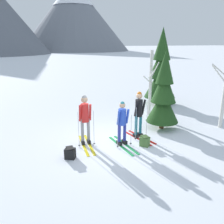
# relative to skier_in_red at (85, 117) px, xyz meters

# --- Properties ---
(ground_plane) EXTENTS (400.00, 400.00, 0.00)m
(ground_plane) POSITION_rel_skier_in_red_xyz_m (1.01, -0.20, -1.04)
(ground_plane) COLOR white
(skier_in_red) EXTENTS (0.61, 1.80, 1.83)m
(skier_in_red) POSITION_rel_skier_in_red_xyz_m (0.00, 0.00, 0.00)
(skier_in_red) COLOR yellow
(skier_in_red) RESTS_ON ground
(skier_in_blue) EXTENTS (0.61, 1.76, 1.62)m
(skier_in_blue) POSITION_rel_skier_in_red_xyz_m (1.22, -0.52, -0.17)
(skier_in_blue) COLOR green
(skier_in_blue) RESTS_ON ground
(skier_in_black) EXTENTS (0.66, 1.64, 1.82)m
(skier_in_black) POSITION_rel_skier_in_red_xyz_m (2.08, -0.11, -0.03)
(skier_in_black) COLOR red
(skier_in_black) RESTS_ON ground
(pine_tree_near) EXTENTS (1.82, 1.82, 4.39)m
(pine_tree_near) POSITION_rel_skier_in_red_xyz_m (5.56, 4.03, 0.97)
(pine_tree_near) COLOR #51381E
(pine_tree_near) RESTS_ON ground
(pine_tree_mid) EXTENTS (1.37, 1.37, 3.30)m
(pine_tree_mid) POSITION_rel_skier_in_red_xyz_m (3.48, 0.44, 0.47)
(pine_tree_mid) COLOR #51381E
(pine_tree_mid) RESTS_ON ground
(birch_tree_tall) EXTENTS (1.17, 1.32, 3.22)m
(birch_tree_tall) POSITION_rel_skier_in_red_xyz_m (3.92, 2.31, 0.62)
(birch_tree_tall) COLOR silver
(birch_tree_tall) RESTS_ON ground
(backpack_on_snow_front) EXTENTS (0.39, 0.40, 0.38)m
(backpack_on_snow_front) POSITION_rel_skier_in_red_xyz_m (1.94, -0.91, -0.86)
(backpack_on_snow_front) COLOR #4C7238
(backpack_on_snow_front) RESTS_ON ground
(backpack_on_snow_beside) EXTENTS (0.40, 0.37, 0.38)m
(backpack_on_snow_beside) POSITION_rel_skier_in_red_xyz_m (-0.74, -0.90, -0.86)
(backpack_on_snow_beside) COLOR black
(backpack_on_snow_beside) RESTS_ON ground
(mountain_ridge_distant) EXTENTS (76.93, 61.59, 27.05)m
(mountain_ridge_distant) POSITION_rel_skier_in_red_xyz_m (4.02, 85.17, 12.78)
(mountain_ridge_distant) COLOR slate
(mountain_ridge_distant) RESTS_ON ground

